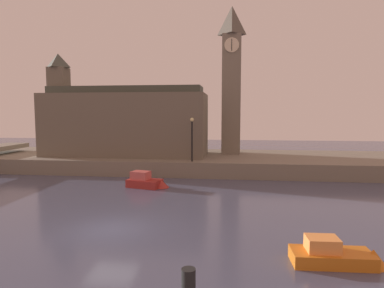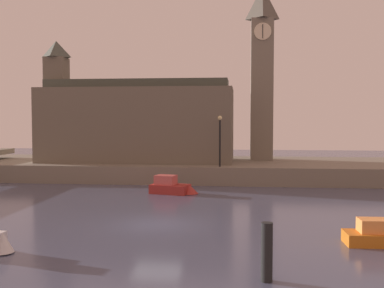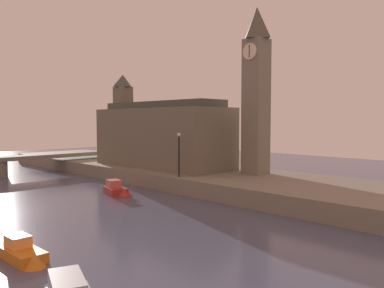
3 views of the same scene
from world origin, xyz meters
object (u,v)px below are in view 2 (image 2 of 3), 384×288
Objects in this scene: streetlamp at (220,135)px; mooring_post_right at (267,252)px; clock_tower at (262,71)px; parliament_hall at (134,121)px; boat_dinghy_red at (174,187)px.

mooring_post_right is (2.59, -22.81, -3.10)m from streetlamp.
clock_tower is 8.36× the size of mooring_post_right.
clock_tower is 13.03m from parliament_hall.
clock_tower is at bearing 62.59° from streetlamp.
boat_dinghy_red is (5.05, -9.28, -4.71)m from parliament_hall.
parliament_hall is at bearing 111.53° from mooring_post_right.
streetlamp is 23.17m from mooring_post_right.
boat_dinghy_red is (-3.10, -4.86, -3.61)m from streetlamp.
clock_tower is 16.70m from boat_dinghy_red.
parliament_hall is 9.34m from streetlamp.
clock_tower is 4.44× the size of boat_dinghy_red.
boat_dinghy_red is at bearing -122.52° from streetlamp.
parliament_hall is (-11.81, -2.64, -4.83)m from clock_tower.
clock_tower is 3.95× the size of streetlamp.
streetlamp is 6.80m from boat_dinghy_red.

